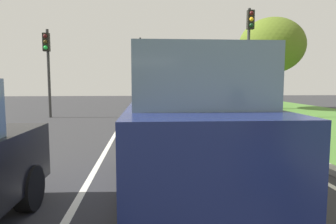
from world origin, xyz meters
name	(u,v)px	position (x,y,z in m)	size (l,w,h in m)	color
ground_plane	(135,134)	(0.00, 14.00, 0.00)	(60.00, 60.00, 0.00)	#2D2D30
lane_line_center	(115,134)	(-0.70, 14.00, 0.00)	(0.12, 32.00, 0.01)	silver
lane_line_right_edge	(235,133)	(3.60, 14.00, 0.00)	(0.12, 32.00, 0.01)	silver
curb_right	(249,131)	(4.10, 14.00, 0.06)	(0.24, 48.00, 0.12)	#9E9B93
car_suv_ahead	(190,123)	(1.07, 8.27, 1.17)	(2.01, 4.52, 2.28)	navy
traffic_light_near_right	(249,44)	(5.45, 18.05, 3.69)	(0.32, 0.50, 5.40)	#2D2D2D
traffic_light_overhead_left	(47,58)	(-4.53, 19.25, 3.04)	(0.32, 0.50, 4.47)	#2D2D2D
traffic_light_far_median	(140,60)	(0.04, 26.34, 3.44)	(0.32, 0.50, 5.13)	#2D2D2D
tree_roadside_far	(272,46)	(8.62, 22.81, 4.18)	(4.22, 4.22, 5.98)	#4C331E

